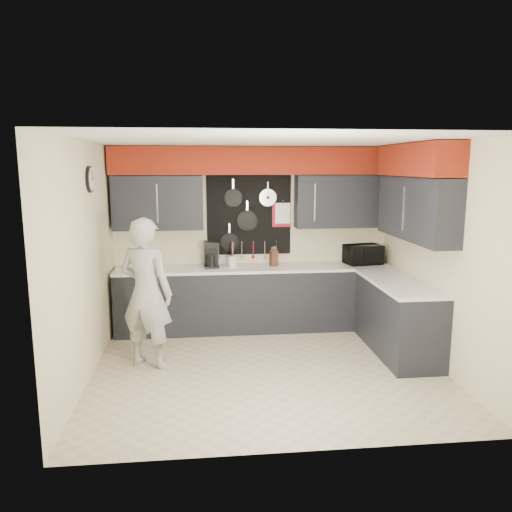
{
  "coord_description": "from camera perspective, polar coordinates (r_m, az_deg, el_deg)",
  "views": [
    {
      "loc": [
        -0.72,
        -5.46,
        2.34
      ],
      "look_at": [
        -0.08,
        0.5,
        1.25
      ],
      "focal_mm": 35.0,
      "sensor_mm": 36.0,
      "label": 1
    }
  ],
  "objects": [
    {
      "name": "microwave",
      "position": [
        7.4,
        12.12,
        0.16
      ],
      "size": [
        0.56,
        0.44,
        0.28
      ],
      "primitive_type": "imported",
      "rotation": [
        0.0,
        0.0,
        0.2
      ],
      "color": "black",
      "rests_on": "base_cabinets"
    },
    {
      "name": "utensil_crock",
      "position": [
        7.03,
        -2.69,
        -0.64
      ],
      "size": [
        0.13,
        0.13,
        0.16
      ],
      "primitive_type": "cylinder",
      "color": "silver",
      "rests_on": "base_cabinets"
    },
    {
      "name": "right_wall_assembly",
      "position": [
        6.29,
        18.16,
        6.22
      ],
      "size": [
        0.36,
        3.5,
        2.6
      ],
      "color": "beige",
      "rests_on": "ground"
    },
    {
      "name": "left_wall_assembly",
      "position": [
        5.71,
        -18.92,
        -0.35
      ],
      "size": [
        0.05,
        3.5,
        2.6
      ],
      "color": "beige",
      "rests_on": "ground"
    },
    {
      "name": "ground",
      "position": [
        5.98,
        1.31,
        -12.67
      ],
      "size": [
        4.0,
        4.0,
        0.0
      ],
      "primitive_type": "plane",
      "color": "#BDB393",
      "rests_on": "ground"
    },
    {
      "name": "knife_block",
      "position": [
        7.13,
        2.05,
        -0.23
      ],
      "size": [
        0.12,
        0.12,
        0.22
      ],
      "primitive_type": "cube",
      "rotation": [
        0.0,
        0.0,
        0.18
      ],
      "color": "#3E2213",
      "rests_on": "base_cabinets"
    },
    {
      "name": "back_wall_assembly",
      "position": [
        7.1,
        -0.23,
        7.68
      ],
      "size": [
        4.0,
        0.36,
        2.6
      ],
      "color": "beige",
      "rests_on": "ground"
    },
    {
      "name": "base_cabinets",
      "position": [
        6.96,
        4.14,
        -5.37
      ],
      "size": [
        3.95,
        2.2,
        0.92
      ],
      "color": "black",
      "rests_on": "ground"
    },
    {
      "name": "person",
      "position": [
        5.91,
        -12.43,
        -4.16
      ],
      "size": [
        0.76,
        0.65,
        1.76
      ],
      "primitive_type": "imported",
      "rotation": [
        0.0,
        0.0,
        2.71
      ],
      "color": "#B0B0AE",
      "rests_on": "ground"
    },
    {
      "name": "coffee_maker",
      "position": [
        7.05,
        -5.14,
        0.26
      ],
      "size": [
        0.22,
        0.26,
        0.37
      ],
      "rotation": [
        0.0,
        0.0,
        0.07
      ],
      "color": "black",
      "rests_on": "base_cabinets"
    }
  ]
}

